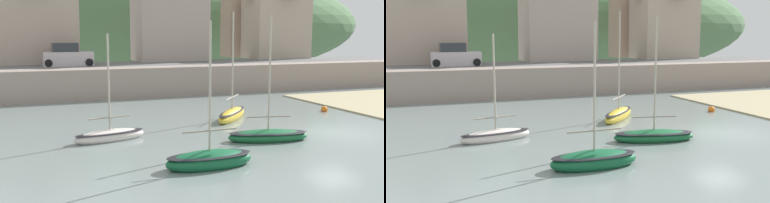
{
  "view_description": "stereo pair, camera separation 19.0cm",
  "coord_description": "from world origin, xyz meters",
  "views": [
    {
      "loc": [
        -15.14,
        -18.92,
        5.14
      ],
      "look_at": [
        -6.81,
        3.04,
        1.58
      ],
      "focal_mm": 42.2,
      "sensor_mm": 36.0,
      "label": 1
    },
    {
      "loc": [
        -14.96,
        -18.99,
        5.14
      ],
      "look_at": [
        -6.81,
        3.04,
        1.58
      ],
      "focal_mm": 42.2,
      "sensor_mm": 36.0,
      "label": 2
    }
  ],
  "objects": [
    {
      "name": "waterfront_building_centre",
      "position": [
        -0.87,
        25.2,
        7.76
      ],
      "size": [
        7.3,
        5.12,
        10.55
      ],
      "color": "#A7978B",
      "rests_on": "ground"
    },
    {
      "name": "waterfront_building_right",
      "position": [
        11.56,
        25.2,
        6.67
      ],
      "size": [
        6.82,
        4.62,
        8.37
      ],
      "color": "tan",
      "rests_on": "ground"
    },
    {
      "name": "dinghy_open_wooden",
      "position": [
        -3.34,
        5.34,
        0.3
      ],
      "size": [
        3.63,
        3.84,
        6.6
      ],
      "rotation": [
        0.0,
        0.0,
        0.83
      ],
      "color": "gold",
      "rests_on": "ground"
    },
    {
      "name": "motorboat_with_cabin",
      "position": [
        -8.49,
        -3.31,
        0.29
      ],
      "size": [
        3.61,
        1.43,
        5.8
      ],
      "rotation": [
        0.0,
        0.0,
        0.02
      ],
      "color": "#135C35",
      "rests_on": "ground"
    },
    {
      "name": "mooring_buoy",
      "position": [
        3.59,
        5.6,
        0.13
      ],
      "size": [
        0.45,
        0.45,
        0.45
      ],
      "color": "orange",
      "rests_on": "ground"
    },
    {
      "name": "quay_seawall",
      "position": [
        0.0,
        17.5,
        1.36
      ],
      "size": [
        48.0,
        9.4,
        2.4
      ],
      "color": "gray",
      "rests_on": "ground"
    },
    {
      "name": "sailboat_white_hull",
      "position": [
        -4.13,
        -0.28,
        0.25
      ],
      "size": [
        4.17,
        2.14,
        6.11
      ],
      "rotation": [
        0.0,
        0.0,
        -0.2
      ],
      "color": "#185E32",
      "rests_on": "ground"
    },
    {
      "name": "waterfront_building_left",
      "position": [
        -13.98,
        25.2,
        6.75
      ],
      "size": [
        8.11,
        5.15,
        8.55
      ],
      "color": "tan",
      "rests_on": "ground"
    },
    {
      "name": "fishing_boat_green",
      "position": [
        -11.29,
        2.42,
        0.26
      ],
      "size": [
        3.71,
        1.72,
        5.29
      ],
      "rotation": [
        0.0,
        0.0,
        0.21
      ],
      "color": "silver",
      "rests_on": "ground"
    },
    {
      "name": "parked_car_near_slipway",
      "position": [
        -11.43,
        20.7,
        3.2
      ],
      "size": [
        4.15,
        1.82,
        1.95
      ],
      "rotation": [
        0.0,
        0.0,
        0.03
      ],
      "color": "#BEB3B8",
      "rests_on": "ground"
    },
    {
      "name": "hillside_backdrop",
      "position": [
        4.07,
        55.2,
        6.64
      ],
      "size": [
        80.0,
        44.0,
        18.98
      ],
      "color": "#4E724A",
      "rests_on": "ground"
    }
  ]
}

